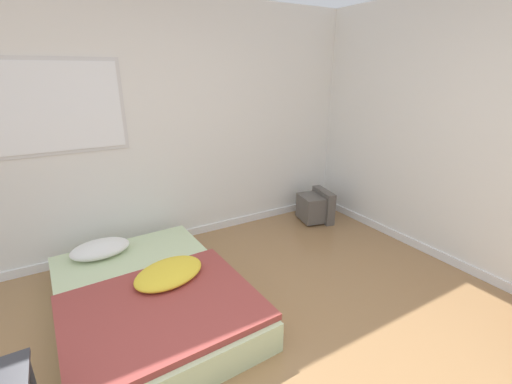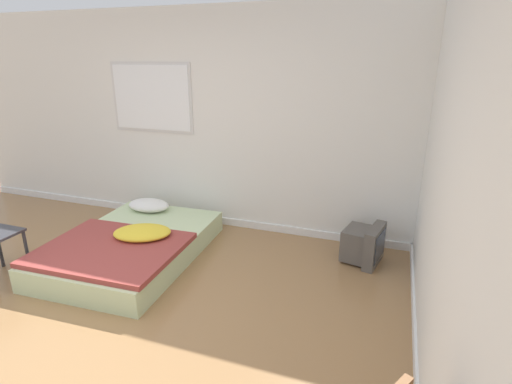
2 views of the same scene
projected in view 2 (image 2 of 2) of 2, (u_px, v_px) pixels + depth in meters
ground_plane at (66, 345)px, 2.99m from camera, size 20.00×20.00×0.00m
wall_back at (207, 123)px, 4.83m from camera, size 7.34×0.08×2.60m
wall_right at (464, 237)px, 1.78m from camera, size 0.08×7.39×2.60m
mattress_bed at (132, 245)px, 4.25m from camera, size 1.39×1.94×0.38m
crt_tv at (364, 244)px, 4.16m from camera, size 0.44×0.47×0.41m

